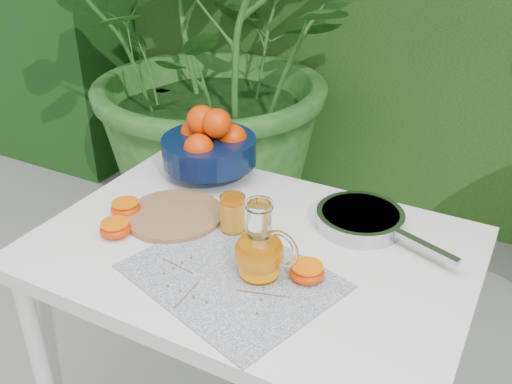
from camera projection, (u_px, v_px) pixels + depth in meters
The scene contains 10 objects.
potted_plant_left at pixel (226, 48), 2.42m from camera, with size 1.73×1.73×1.73m, color #225C1F.
white_table at pixel (252, 272), 1.37m from camera, with size 1.00×0.70×0.75m.
placemat at pixel (231, 276), 1.22m from camera, with size 0.42×0.33×0.00m, color #0D1F49.
cutting_board at pixel (175, 215), 1.43m from camera, with size 0.25×0.25×0.02m, color olive.
fruit_bowl at pixel (210, 144), 1.59m from camera, with size 0.30×0.30×0.21m.
juice_pitcher at pixel (260, 251), 1.20m from camera, with size 0.16×0.12×0.18m.
juice_tumbler at pixel (233, 214), 1.36m from camera, with size 0.08×0.08×0.09m.
saute_pan at pixel (361, 219), 1.39m from camera, with size 0.39×0.28×0.04m.
orange_halves at pixel (177, 234), 1.34m from camera, with size 0.60×0.18×0.04m.
thyme_sprigs at pixel (210, 284), 1.19m from camera, with size 0.31×0.19×0.01m.
Camera 1 is at (0.50, -0.90, 1.50)m, focal length 40.00 mm.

